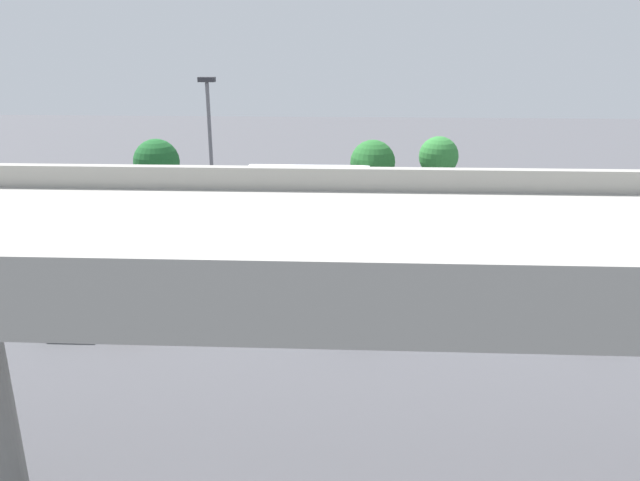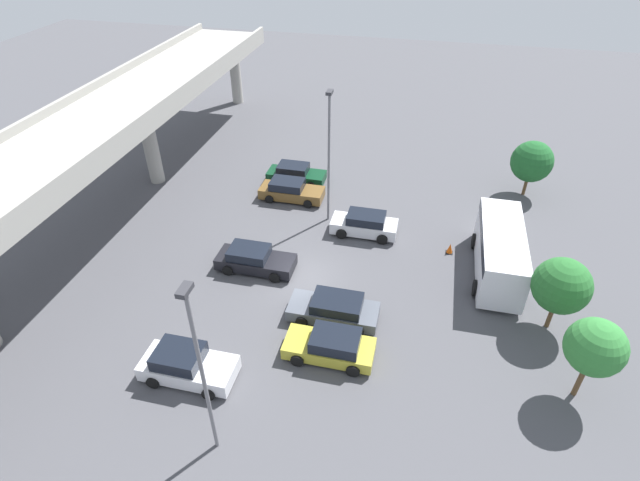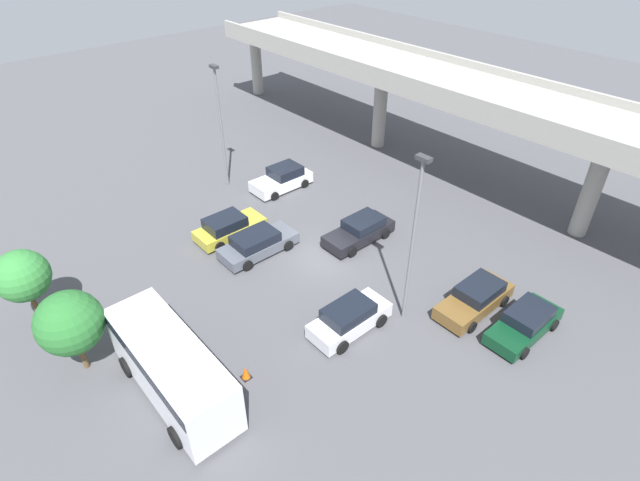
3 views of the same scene
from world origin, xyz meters
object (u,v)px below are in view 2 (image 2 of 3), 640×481
(lamp_post_near_aisle, at_px, (200,365))
(tree_front_left, at_px, (595,347))
(tree_front_centre, at_px, (561,286))
(traffic_cone, at_px, (450,249))
(parked_car_1, at_px, (331,346))
(parked_car_6, at_px, (296,174))
(shuttle_bus, at_px, (500,249))
(tree_front_right, at_px, (532,162))
(parked_car_3, at_px, (254,259))
(parked_car_4, at_px, (365,224))
(parked_car_5, at_px, (291,191))
(parked_car_2, at_px, (334,309))
(lamp_post_mid_lot, at_px, (329,150))
(parked_car_0, at_px, (186,365))

(lamp_post_near_aisle, distance_m, tree_front_left, 16.48)
(tree_front_centre, relative_size, traffic_cone, 6.16)
(parked_car_1, bearing_deg, traffic_cone, -118.94)
(parked_car_6, relative_size, shuttle_bus, 0.60)
(parked_car_6, relative_size, tree_front_right, 1.06)
(parked_car_3, relative_size, tree_front_right, 1.12)
(parked_car_4, relative_size, lamp_post_near_aisle, 0.50)
(parked_car_3, bearing_deg, tree_front_centre, -3.59)
(tree_front_right, bearing_deg, parked_car_5, 105.42)
(parked_car_4, distance_m, tree_front_centre, 12.76)
(tree_front_right, bearing_deg, parked_car_6, 96.66)
(parked_car_6, bearing_deg, parked_car_2, -66.69)
(parked_car_4, relative_size, tree_front_centre, 1.01)
(parked_car_2, bearing_deg, lamp_post_mid_lot, -75.55)
(lamp_post_near_aisle, xyz_separation_m, tree_front_left, (6.23, -15.13, -1.96))
(parked_car_5, distance_m, traffic_cone, 12.43)
(parked_car_2, relative_size, parked_car_4, 1.11)
(tree_front_left, distance_m, tree_front_centre, 4.37)
(parked_car_4, bearing_deg, parked_car_0, 65.19)
(parked_car_2, distance_m, parked_car_3, 6.44)
(parked_car_0, height_order, tree_front_left, tree_front_left)
(lamp_post_mid_lot, distance_m, traffic_cone, 9.98)
(parked_car_0, xyz_separation_m, parked_car_6, (19.62, 0.09, -0.09))
(parked_car_1, xyz_separation_m, parked_car_4, (10.95, 0.08, 0.05))
(lamp_post_mid_lot, bearing_deg, parked_car_0, 166.47)
(parked_car_5, relative_size, traffic_cone, 6.73)
(parked_car_3, relative_size, parked_car_5, 1.01)
(parked_car_0, distance_m, parked_car_2, 8.10)
(parked_car_3, height_order, shuttle_bus, shuttle_bus)
(shuttle_bus, bearing_deg, parked_car_3, -78.26)
(parked_car_3, distance_m, lamp_post_near_aisle, 12.64)
(traffic_cone, bearing_deg, lamp_post_near_aisle, 150.00)
(parked_car_2, xyz_separation_m, traffic_cone, (7.45, -5.96, -0.36))
(shuttle_bus, bearing_deg, parked_car_1, -43.67)
(parked_car_0, relative_size, shuttle_bus, 0.59)
(tree_front_centre, relative_size, tree_front_right, 1.01)
(parked_car_0, xyz_separation_m, shuttle_bus, (11.47, -14.73, 1.00))
(lamp_post_near_aisle, bearing_deg, lamp_post_mid_lot, -2.55)
(shuttle_bus, xyz_separation_m, tree_front_left, (-8.35, -3.18, 1.40))
(parked_car_1, relative_size, tree_front_left, 1.00)
(tree_front_right, relative_size, traffic_cone, 6.08)
(parked_car_0, xyz_separation_m, parked_car_2, (5.40, -6.04, -0.07))
(lamp_post_near_aisle, bearing_deg, parked_car_1, -31.77)
(parked_car_4, distance_m, tree_front_right, 13.66)
(parked_car_5, height_order, lamp_post_near_aisle, lamp_post_near_aisle)
(parked_car_0, relative_size, parked_car_3, 0.95)
(parked_car_2, height_order, shuttle_bus, shuttle_bus)
(tree_front_centre, distance_m, tree_front_right, 14.22)
(parked_car_6, height_order, tree_front_left, tree_front_left)
(shuttle_bus, bearing_deg, traffic_cone, -116.75)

